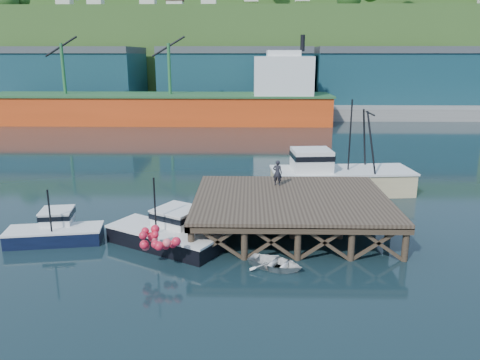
{
  "coord_description": "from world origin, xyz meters",
  "views": [
    {
      "loc": [
        2.93,
        -27.93,
        10.62
      ],
      "look_at": [
        2.27,
        2.0,
        2.64
      ],
      "focal_mm": 35.0,
      "sensor_mm": 36.0,
      "label": 1
    }
  ],
  "objects_px": {
    "trawler": "(338,174)",
    "dinghy": "(276,263)",
    "dockworker": "(277,173)",
    "boat_black": "(168,232)",
    "boat_navy": "(55,230)"
  },
  "relations": [
    {
      "from": "dinghy",
      "to": "dockworker",
      "type": "bearing_deg",
      "value": 23.81
    },
    {
      "from": "boat_black",
      "to": "trawler",
      "type": "distance_m",
      "value": 16.08
    },
    {
      "from": "boat_black",
      "to": "dinghy",
      "type": "height_order",
      "value": "boat_black"
    },
    {
      "from": "boat_black",
      "to": "dockworker",
      "type": "distance_m",
      "value": 8.78
    },
    {
      "from": "boat_navy",
      "to": "dinghy",
      "type": "distance_m",
      "value": 13.24
    },
    {
      "from": "dockworker",
      "to": "dinghy",
      "type": "bearing_deg",
      "value": 100.91
    },
    {
      "from": "boat_black",
      "to": "trawler",
      "type": "bearing_deg",
      "value": 72.91
    },
    {
      "from": "boat_black",
      "to": "dinghy",
      "type": "bearing_deg",
      "value": 3.39
    },
    {
      "from": "boat_black",
      "to": "dinghy",
      "type": "relative_size",
      "value": 2.47
    },
    {
      "from": "boat_navy",
      "to": "dockworker",
      "type": "bearing_deg",
      "value": 11.34
    },
    {
      "from": "trawler",
      "to": "dinghy",
      "type": "height_order",
      "value": "trawler"
    },
    {
      "from": "boat_black",
      "to": "dockworker",
      "type": "bearing_deg",
      "value": 69.23
    },
    {
      "from": "dockworker",
      "to": "trawler",
      "type": "bearing_deg",
      "value": -118.46
    },
    {
      "from": "trawler",
      "to": "dinghy",
      "type": "xyz_separation_m",
      "value": [
        -5.68,
        -13.98,
        -1.22
      ]
    },
    {
      "from": "dockworker",
      "to": "boat_black",
      "type": "bearing_deg",
      "value": 53.75
    }
  ]
}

